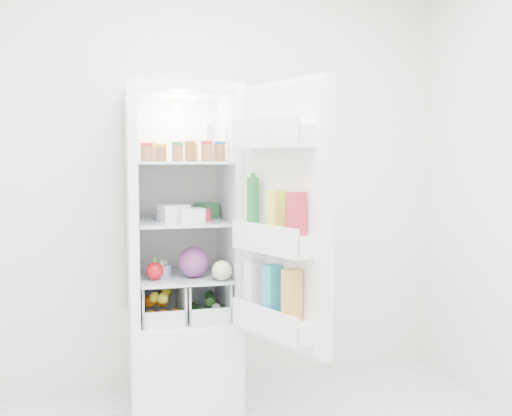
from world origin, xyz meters
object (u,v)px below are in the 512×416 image
object	(u,v)px
mushroom_bowl	(160,271)
red_cabbage	(194,262)
fridge_door	(282,222)
refrigerator	(182,287)

from	to	relation	value
mushroom_bowl	red_cabbage	bearing A→B (deg)	-23.80
red_cabbage	fridge_door	distance (m)	0.64
refrigerator	mushroom_bowl	size ratio (longest dim) A/B	13.33
refrigerator	fridge_door	bearing A→B (deg)	-55.86
mushroom_bowl	fridge_door	xyz separation A→B (m)	(0.55, -0.54, 0.31)
refrigerator	mushroom_bowl	bearing A→B (deg)	-151.14
fridge_door	mushroom_bowl	bearing A→B (deg)	22.56
refrigerator	red_cabbage	distance (m)	0.23
refrigerator	red_cabbage	size ratio (longest dim) A/B	10.60
mushroom_bowl	fridge_door	bearing A→B (deg)	-44.77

